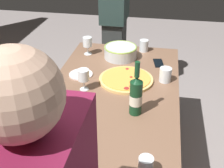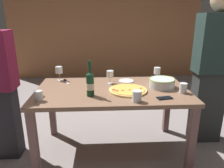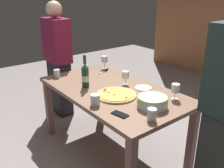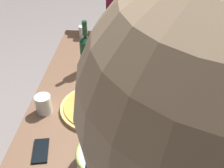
% 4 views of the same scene
% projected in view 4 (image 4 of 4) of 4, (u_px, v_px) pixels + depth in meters
% --- Properties ---
extents(dining_table, '(1.60, 0.90, 0.75)m').
position_uv_depth(dining_table, '(112.00, 104.00, 1.76)').
color(dining_table, brown).
rests_on(dining_table, ground).
extents(pizza, '(0.39, 0.39, 0.03)m').
position_uv_depth(pizza, '(96.00, 107.00, 1.58)').
color(pizza, '#E4B86A').
rests_on(pizza, dining_table).
extents(serving_bowl, '(0.27, 0.27, 0.10)m').
position_uv_depth(serving_bowl, '(108.00, 159.00, 1.24)').
color(serving_bowl, silver).
rests_on(serving_bowl, dining_table).
extents(wine_bottle, '(0.08, 0.08, 0.34)m').
position_uv_depth(wine_bottle, '(86.00, 53.00, 1.82)').
color(wine_bottle, '#133D21').
rests_on(wine_bottle, dining_table).
extents(wine_glass_near_pizza, '(0.08, 0.08, 0.17)m').
position_uv_depth(wine_glass_near_pizza, '(167.00, 30.00, 2.10)').
color(wine_glass_near_pizza, white).
rests_on(wine_glass_near_pizza, dining_table).
extents(wine_glass_by_bottle, '(0.08, 0.08, 0.15)m').
position_uv_depth(wine_glass_by_bottle, '(177.00, 159.00, 1.18)').
color(wine_glass_by_bottle, white).
rests_on(wine_glass_by_bottle, dining_table).
extents(wine_glass_far_left, '(0.08, 0.08, 0.15)m').
position_uv_depth(wine_glass_far_left, '(146.00, 78.00, 1.64)').
color(wine_glass_far_left, white).
rests_on(wine_glass_far_left, dining_table).
extents(cup_ceramic, '(0.09, 0.09, 0.10)m').
position_uv_depth(cup_ceramic, '(43.00, 104.00, 1.53)').
color(cup_ceramic, white).
rests_on(cup_ceramic, dining_table).
extents(cup_spare, '(0.07, 0.07, 0.09)m').
position_uv_depth(cup_spare, '(83.00, 32.00, 2.25)').
color(cup_spare, white).
rests_on(cup_spare, dining_table).
extents(side_plate, '(0.18, 0.18, 0.01)m').
position_uv_depth(side_plate, '(160.00, 115.00, 1.54)').
color(side_plate, white).
rests_on(side_plate, dining_table).
extents(cell_phone, '(0.15, 0.10, 0.01)m').
position_uv_depth(cell_phone, '(41.00, 151.00, 1.34)').
color(cell_phone, black).
rests_on(cell_phone, dining_table).
extents(pizza_knife, '(0.09, 0.19, 0.02)m').
position_uv_depth(pizza_knife, '(158.00, 49.00, 2.11)').
color(pizza_knife, silver).
rests_on(pizza_knife, dining_table).
extents(person_host, '(0.41, 0.24, 1.58)m').
position_uv_depth(person_host, '(121.00, 8.00, 2.64)').
color(person_host, black).
rests_on(person_host, ground).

